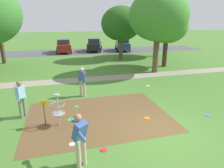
{
  "coord_description": "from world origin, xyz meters",
  "views": [
    {
      "loc": [
        -3.6,
        -6.05,
        4.17
      ],
      "look_at": [
        -1.04,
        3.45,
        1.0
      ],
      "focal_mm": 31.31,
      "sensor_mm": 36.0,
      "label": 1
    }
  ],
  "objects_px": {
    "player_foreground_watching": "(80,137)",
    "frisbee_near_basket": "(76,107)",
    "tree_far_center": "(121,24)",
    "parked_car_center_right": "(123,44)",
    "frisbee_far_left": "(78,128)",
    "frisbee_far_right": "(208,115)",
    "frisbee_mid_grass": "(148,86)",
    "frisbee_by_tee": "(72,144)",
    "tree_far_left": "(157,21)",
    "disc_golf_basket": "(56,109)",
    "frisbee_scattered_a": "(147,118)",
    "parked_car_leftmost": "(63,46)",
    "tree_mid_right": "(167,26)",
    "frisbee_scattered_b": "(104,150)",
    "tree_near_right": "(158,16)",
    "parked_car_center_left": "(94,45)",
    "player_waiting_right": "(21,97)",
    "player_waiting_left": "(82,80)"
  },
  "relations": [
    {
      "from": "player_waiting_right",
      "to": "frisbee_mid_grass",
      "type": "distance_m",
      "value": 7.9
    },
    {
      "from": "frisbee_far_right",
      "to": "parked_car_center_right",
      "type": "relative_size",
      "value": 0.05
    },
    {
      "from": "player_foreground_watching",
      "to": "player_waiting_right",
      "type": "xyz_separation_m",
      "value": [
        -2.18,
        3.85,
        -0.02
      ]
    },
    {
      "from": "frisbee_far_left",
      "to": "frisbee_far_right",
      "type": "bearing_deg",
      "value": -4.02
    },
    {
      "from": "tree_far_center",
      "to": "parked_car_center_right",
      "type": "height_order",
      "value": "tree_far_center"
    },
    {
      "from": "player_waiting_right",
      "to": "frisbee_scattered_b",
      "type": "relative_size",
      "value": 7.42
    },
    {
      "from": "player_waiting_right",
      "to": "frisbee_near_basket",
      "type": "bearing_deg",
      "value": 11.64
    },
    {
      "from": "player_foreground_watching",
      "to": "frisbee_mid_grass",
      "type": "bearing_deg",
      "value": 51.29
    },
    {
      "from": "tree_near_right",
      "to": "parked_car_leftmost",
      "type": "height_order",
      "value": "tree_near_right"
    },
    {
      "from": "tree_far_center",
      "to": "frisbee_mid_grass",
      "type": "bearing_deg",
      "value": -96.87
    },
    {
      "from": "player_waiting_right",
      "to": "frisbee_near_basket",
      "type": "xyz_separation_m",
      "value": [
        2.41,
        0.5,
        -0.96
      ]
    },
    {
      "from": "player_waiting_left",
      "to": "parked_car_leftmost",
      "type": "xyz_separation_m",
      "value": [
        -0.52,
        17.33,
        -0.05
      ]
    },
    {
      "from": "player_waiting_right",
      "to": "tree_mid_right",
      "type": "height_order",
      "value": "tree_mid_right"
    },
    {
      "from": "frisbee_scattered_a",
      "to": "tree_mid_right",
      "type": "distance_m",
      "value": 11.78
    },
    {
      "from": "frisbee_near_basket",
      "to": "frisbee_far_right",
      "type": "bearing_deg",
      "value": -23.82
    },
    {
      "from": "disc_golf_basket",
      "to": "tree_far_left",
      "type": "bearing_deg",
      "value": 50.77
    },
    {
      "from": "player_waiting_left",
      "to": "tree_far_left",
      "type": "bearing_deg",
      "value": 47.65
    },
    {
      "from": "tree_far_left",
      "to": "parked_car_center_right",
      "type": "relative_size",
      "value": 1.4
    },
    {
      "from": "frisbee_near_basket",
      "to": "disc_golf_basket",
      "type": "bearing_deg",
      "value": -118.73
    },
    {
      "from": "player_waiting_right",
      "to": "frisbee_far_right",
      "type": "bearing_deg",
      "value": -14.11
    },
    {
      "from": "frisbee_by_tee",
      "to": "parked_car_center_left",
      "type": "relative_size",
      "value": 0.05
    },
    {
      "from": "disc_golf_basket",
      "to": "parked_car_leftmost",
      "type": "relative_size",
      "value": 0.33
    },
    {
      "from": "frisbee_scattered_a",
      "to": "tree_far_center",
      "type": "xyz_separation_m",
      "value": [
        3.19,
        14.06,
        3.89
      ]
    },
    {
      "from": "frisbee_by_tee",
      "to": "parked_car_center_left",
      "type": "bearing_deg",
      "value": 77.76
    },
    {
      "from": "frisbee_scattered_b",
      "to": "frisbee_near_basket",
      "type": "bearing_deg",
      "value": 98.68
    },
    {
      "from": "tree_far_center",
      "to": "parked_car_leftmost",
      "type": "distance_m",
      "value": 9.63
    },
    {
      "from": "player_foreground_watching",
      "to": "tree_far_center",
      "type": "bearing_deg",
      "value": 68.63
    },
    {
      "from": "frisbee_far_left",
      "to": "frisbee_far_right",
      "type": "xyz_separation_m",
      "value": [
        5.94,
        -0.42,
        0.0
      ]
    },
    {
      "from": "frisbee_mid_grass",
      "to": "tree_far_center",
      "type": "bearing_deg",
      "value": 83.13
    },
    {
      "from": "player_waiting_left",
      "to": "tree_far_center",
      "type": "distance_m",
      "value": 12.32
    },
    {
      "from": "frisbee_near_basket",
      "to": "parked_car_center_right",
      "type": "distance_m",
      "value": 20.36
    },
    {
      "from": "frisbee_scattered_b",
      "to": "frisbee_by_tee",
      "type": "bearing_deg",
      "value": 149.49
    },
    {
      "from": "frisbee_scattered_a",
      "to": "frisbee_by_tee",
      "type": "bearing_deg",
      "value": -161.89
    },
    {
      "from": "disc_golf_basket",
      "to": "tree_near_right",
      "type": "height_order",
      "value": "tree_near_right"
    },
    {
      "from": "disc_golf_basket",
      "to": "frisbee_far_right",
      "type": "relative_size",
      "value": 6.52
    },
    {
      "from": "disc_golf_basket",
      "to": "tree_far_left",
      "type": "height_order",
      "value": "tree_far_left"
    },
    {
      "from": "disc_golf_basket",
      "to": "frisbee_near_basket",
      "type": "xyz_separation_m",
      "value": [
        0.92,
        1.67,
        -0.74
      ]
    },
    {
      "from": "frisbee_by_tee",
      "to": "tree_mid_right",
      "type": "bearing_deg",
      "value": 47.78
    },
    {
      "from": "frisbee_near_basket",
      "to": "frisbee_scattered_b",
      "type": "bearing_deg",
      "value": -81.32
    },
    {
      "from": "player_waiting_right",
      "to": "frisbee_scattered_b",
      "type": "height_order",
      "value": "player_waiting_right"
    },
    {
      "from": "frisbee_scattered_b",
      "to": "tree_mid_right",
      "type": "distance_m",
      "value": 14.44
    },
    {
      "from": "player_foreground_watching",
      "to": "frisbee_near_basket",
      "type": "bearing_deg",
      "value": 86.94
    },
    {
      "from": "tree_mid_right",
      "to": "frisbee_scattered_a",
      "type": "bearing_deg",
      "value": -123.08
    },
    {
      "from": "disc_golf_basket",
      "to": "player_foreground_watching",
      "type": "xyz_separation_m",
      "value": [
        0.68,
        -2.68,
        0.23
      ]
    },
    {
      "from": "frisbee_by_tee",
      "to": "frisbee_near_basket",
      "type": "bearing_deg",
      "value": 82.13
    },
    {
      "from": "player_waiting_left",
      "to": "frisbee_by_tee",
      "type": "distance_m",
      "value": 4.82
    },
    {
      "from": "frisbee_mid_grass",
      "to": "frisbee_scattered_b",
      "type": "bearing_deg",
      "value": -126.4
    },
    {
      "from": "frisbee_scattered_a",
      "to": "parked_car_center_right",
      "type": "height_order",
      "value": "parked_car_center_right"
    },
    {
      "from": "frisbee_scattered_b",
      "to": "tree_far_center",
      "type": "bearing_deg",
      "value": 70.56
    },
    {
      "from": "disc_golf_basket",
      "to": "frisbee_scattered_a",
      "type": "height_order",
      "value": "disc_golf_basket"
    }
  ]
}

